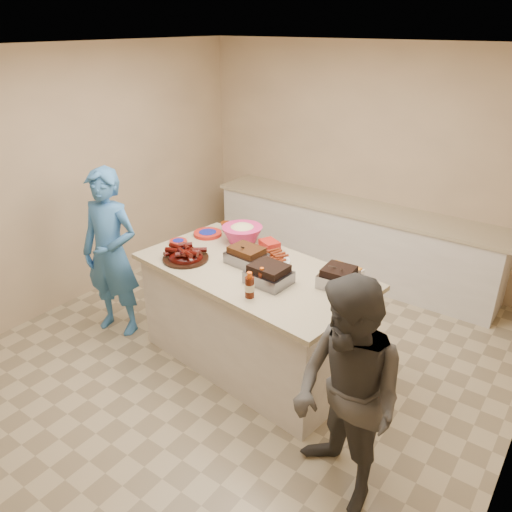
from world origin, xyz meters
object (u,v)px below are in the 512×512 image
Objects in this scene: roasting_pan at (338,286)px; bbq_bottle_b at (250,297)px; island at (253,360)px; rib_platter at (186,259)px; guest_gray at (338,489)px; coleslaw_bowl at (242,242)px; plastic_cup at (226,231)px; mustard_bottle at (254,258)px; guest_blue at (121,327)px; bbq_bottle_a at (262,287)px.

roasting_pan is 0.72m from bbq_bottle_b.
roasting_pan is at bearing 18.68° from island.
rib_platter reaches higher than guest_gray.
bbq_bottle_b is (0.68, -0.81, 0.00)m from coleslaw_bowl.
island is 4.94× the size of rib_platter.
plastic_cup is (-0.98, 0.92, 0.00)m from bbq_bottle_b.
plastic_cup is at bearing 158.49° from coleslaw_bowl.
mustard_bottle is 0.69m from plastic_cup.
guest_blue is (-0.73, -0.87, -0.96)m from plastic_cup.
guest_gray is at bearing -62.92° from roasting_pan.
mustard_bottle is at bearing 8.13° from guest_blue.
mustard_bottle is 1.98m from guest_gray.
bbq_bottle_a reaches higher than rib_platter.
plastic_cup is at bearing 150.05° from mustard_bottle.
mustard_bottle is 1.12× the size of plastic_cup.
roasting_pan is 2.61× the size of plastic_cup.
bbq_bottle_b is 1.96m from guest_blue.
roasting_pan is at bearing -12.35° from coleslaw_bowl.
bbq_bottle_a is 0.11× the size of guest_gray.
coleslaw_bowl reaches higher than rib_platter.
guest_blue is at bearing -159.07° from island.
coleslaw_bowl is at bearing 142.98° from island.
rib_platter reaches higher than island.
island is 1.22m from roasting_pan.
mustard_bottle is at bearing -29.95° from plastic_cup.
coleslaw_bowl is at bearing 130.30° from bbq_bottle_b.
bbq_bottle_a is 1.54m from guest_gray.
coleslaw_bowl is 2.24× the size of bbq_bottle_a.
coleslaw_bowl is (-0.42, 0.40, 0.96)m from island.
bbq_bottle_a is at bearing 93.87° from bbq_bottle_b.
mustard_bottle is at bearing -36.92° from coleslaw_bowl.
bbq_bottle_a is at bearing -145.71° from roasting_pan.
bbq_bottle_b is 2.03× the size of plastic_cup.
bbq_bottle_a is at bearing -43.04° from coleslaw_bowl.
bbq_bottle_b is 0.69m from mustard_bottle.
island reaches higher than guest_blue.
bbq_bottle_b reaches higher than mustard_bottle.
mustard_bottle is (0.30, -0.23, 0.00)m from coleslaw_bowl.
rib_platter is 0.84m from bbq_bottle_a.
roasting_pan is at bearing -1.55° from mustard_bottle.
bbq_bottle_a reaches higher than plastic_cup.
rib_platter is 1.93× the size of bbq_bottle_b.
guest_gray reaches higher than guest_blue.
bbq_bottle_a is 1.95m from guest_blue.
guest_blue is (-1.44, -0.36, 0.00)m from island.
coleslaw_bowl is 0.92m from bbq_bottle_a.
island is 1.27× the size of guest_gray.
roasting_pan is at bearing 38.13° from bbq_bottle_a.
bbq_bottle_a is (-0.48, -0.38, 0.00)m from roasting_pan.
bbq_bottle_b is at bearing -43.33° from plastic_cup.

